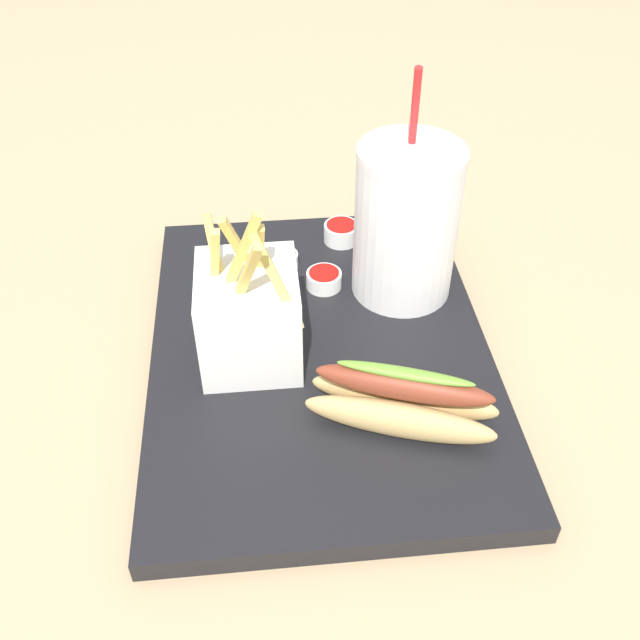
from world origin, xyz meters
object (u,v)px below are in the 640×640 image
at_px(ketchup_cup_1, 324,279).
at_px(ketchup_cup_2, 283,260).
at_px(fries_basket, 249,315).
at_px(hot_dog_1, 402,402).
at_px(ketchup_cup_3, 341,232).
at_px(soda_cup, 406,223).

xyz_separation_m(ketchup_cup_1, ketchup_cup_2, (0.04, 0.04, -0.00)).
xyz_separation_m(fries_basket, hot_dog_1, (-0.09, -0.12, -0.02)).
height_order(ketchup_cup_2, ketchup_cup_3, ketchup_cup_3).
bearing_deg(ketchup_cup_3, hot_dog_1, -176.24).
relative_size(soda_cup, ketchup_cup_1, 6.39).
distance_m(fries_basket, ketchup_cup_3, 0.20).
xyz_separation_m(ketchup_cup_1, ketchup_cup_3, (0.08, -0.03, 0.00)).
bearing_deg(hot_dog_1, ketchup_cup_1, 13.46).
height_order(hot_dog_1, ketchup_cup_2, hot_dog_1).
xyz_separation_m(soda_cup, fries_basket, (-0.08, 0.15, -0.03)).
bearing_deg(ketchup_cup_2, ketchup_cup_3, -57.82).
distance_m(soda_cup, ketchup_cup_2, 0.14).
bearing_deg(fries_basket, ketchup_cup_3, -30.85).
xyz_separation_m(fries_basket, ketchup_cup_1, (0.09, -0.08, -0.04)).
relative_size(soda_cup, fries_basket, 1.43).
bearing_deg(soda_cup, fries_basket, 118.91).
bearing_deg(ketchup_cup_3, fries_basket, 149.15).
bearing_deg(soda_cup, ketchup_cup_3, 29.72).
bearing_deg(ketchup_cup_1, ketchup_cup_2, 47.30).
bearing_deg(ketchup_cup_2, fries_basket, 164.54).
xyz_separation_m(soda_cup, ketchup_cup_1, (0.01, 0.08, -0.07)).
bearing_deg(ketchup_cup_1, fries_basket, 140.95).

